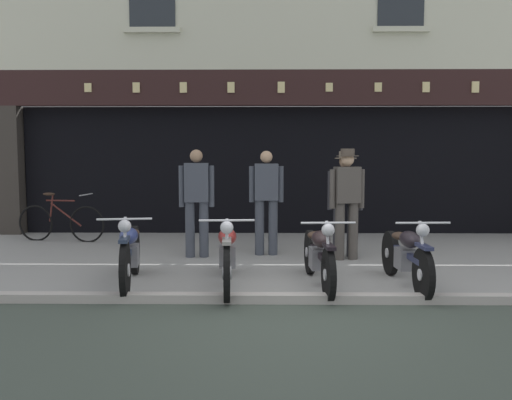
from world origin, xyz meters
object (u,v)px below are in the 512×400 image
(motorcycle_center_left, at_px, (227,252))
(motorcycle_center, at_px, (319,254))
(leaning_bicycle, at_px, (61,222))
(shopkeeper_center, at_px, (266,197))
(salesman_left, at_px, (197,198))
(salesman_right, at_px, (345,198))
(motorcycle_center_right, at_px, (406,254))
(motorcycle_left, at_px, (130,252))
(advert_board_near, at_px, (186,154))
(assistant_far_right, at_px, (347,198))

(motorcycle_center_left, distance_m, motorcycle_center, 1.14)
(motorcycle_center_left, relative_size, leaning_bicycle, 1.23)
(shopkeeper_center, bearing_deg, salesman_left, 8.40)
(motorcycle_center, distance_m, salesman_right, 2.14)
(motorcycle_center_right, bearing_deg, salesman_right, -79.61)
(motorcycle_center, xyz_separation_m, salesman_left, (-1.75, 1.90, 0.54))
(motorcycle_center, height_order, leaning_bicycle, leaning_bicycle)
(motorcycle_center_left, height_order, leaning_bicycle, motorcycle_center_left)
(motorcycle_left, height_order, motorcycle_center_right, motorcycle_left)
(motorcycle_left, relative_size, salesman_right, 1.16)
(salesman_right, bearing_deg, shopkeeper_center, 6.34)
(shopkeeper_center, relative_size, salesman_right, 1.00)
(motorcycle_center, distance_m, shopkeeper_center, 2.26)
(leaning_bicycle, bearing_deg, advert_board_near, 126.24)
(assistant_far_right, distance_m, leaning_bicycle, 5.42)
(shopkeeper_center, relative_size, assistant_far_right, 0.98)
(motorcycle_left, distance_m, salesman_left, 2.04)
(assistant_far_right, height_order, leaning_bicycle, assistant_far_right)
(motorcycle_center_right, height_order, salesman_right, salesman_right)
(motorcycle_center_left, height_order, motorcycle_center_right, motorcycle_center_left)
(motorcycle_left, height_order, motorcycle_center, motorcycle_left)
(shopkeeper_center, xyz_separation_m, assistant_far_right, (1.25, -0.38, 0.02))
(assistant_far_right, bearing_deg, motorcycle_left, 19.00)
(assistant_far_right, distance_m, advert_board_near, 4.13)
(motorcycle_left, bearing_deg, leaning_bicycle, -66.04)
(motorcycle_center_right, xyz_separation_m, advert_board_near, (-3.37, 4.59, 1.24))
(motorcycle_center, height_order, advert_board_near, advert_board_near)
(motorcycle_center_right, bearing_deg, shopkeeper_center, -53.40)
(motorcycle_center_left, distance_m, motorcycle_center_right, 2.22)
(assistant_far_right, relative_size, advert_board_near, 1.81)
(shopkeeper_center, distance_m, assistant_far_right, 1.30)
(motorcycle_center_left, height_order, assistant_far_right, assistant_far_right)
(motorcycle_center_right, xyz_separation_m, salesman_right, (-0.46, 1.99, 0.53))
(assistant_far_right, bearing_deg, leaning_bicycle, -29.03)
(motorcycle_left, relative_size, salesman_left, 1.14)
(motorcycle_left, distance_m, salesman_right, 3.60)
(motorcycle_left, height_order, leaning_bicycle, motorcycle_left)
(motorcycle_center_right, bearing_deg, motorcycle_center, -3.19)
(salesman_right, bearing_deg, motorcycle_center_left, 60.38)
(motorcycle_left, relative_size, assistant_far_right, 1.13)
(motorcycle_center, bearing_deg, salesman_left, -50.94)
(salesman_left, height_order, assistant_far_right, assistant_far_right)
(advert_board_near, relative_size, leaning_bicycle, 0.55)
(motorcycle_center_left, relative_size, salesman_right, 1.25)
(motorcycle_center_right, height_order, advert_board_near, advert_board_near)
(salesman_right, height_order, advert_board_near, advert_board_near)
(salesman_right, bearing_deg, advert_board_near, -30.25)
(motorcycle_center, bearing_deg, motorcycle_center_right, 175.79)
(assistant_far_right, bearing_deg, advert_board_near, -55.43)
(salesman_right, bearing_deg, motorcycle_left, 44.90)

